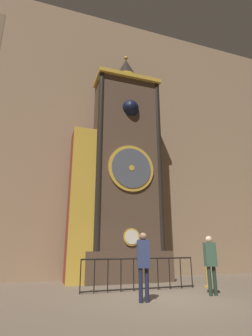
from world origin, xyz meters
name	(u,v)px	position (x,y,z in m)	size (l,w,h in m)	color
ground_plane	(167,300)	(0.00, 0.00, 0.00)	(28.00, 28.00, 0.00)	brown
cathedral_back_wall	(115,133)	(-0.09, 5.26, 7.23)	(24.00, 0.32, 14.48)	#997A5B
clock_tower	(120,172)	(-0.18, 3.94, 4.70)	(4.41, 1.84, 11.16)	brown
railing_fence	(140,272)	(-0.17, 1.62, 0.57)	(4.04, 0.05, 1.04)	black
visitor_near	(143,259)	(-0.75, -0.15, 1.08)	(0.39, 0.32, 1.79)	#1B213A
visitor_far	(210,259)	(1.58, 0.09, 1.04)	(0.38, 0.28, 1.73)	#213427
stanchion_post	(207,277)	(2.42, 1.57, 0.33)	(0.28, 0.28, 1.03)	#B28E33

